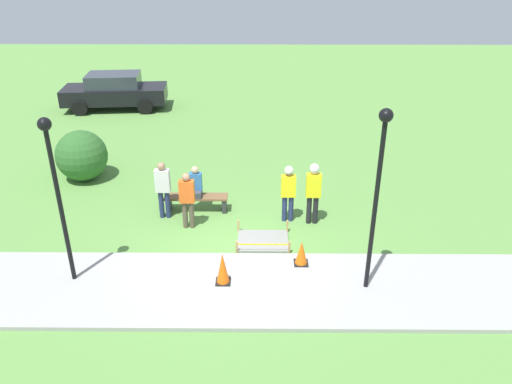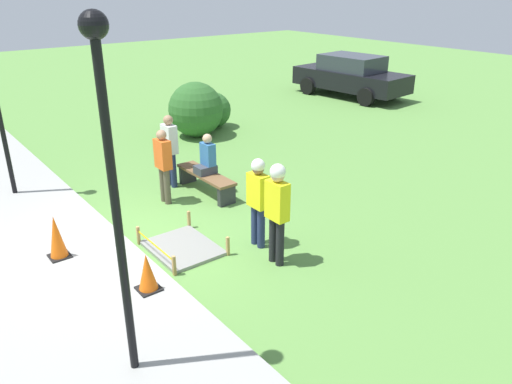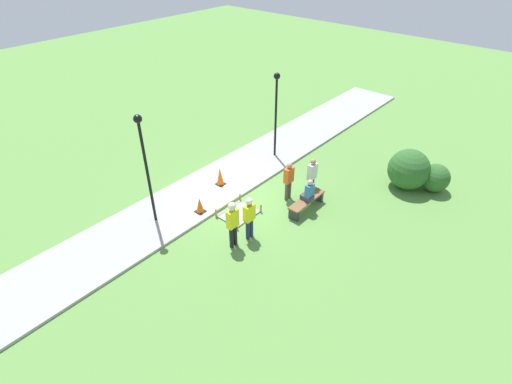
# 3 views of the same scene
# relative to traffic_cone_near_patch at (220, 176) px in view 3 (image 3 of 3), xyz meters

# --- Properties ---
(ground_plane) EXTENTS (60.00, 60.00, 0.00)m
(ground_plane) POSITION_rel_traffic_cone_near_patch_xyz_m (0.14, 1.19, -0.48)
(ground_plane) COLOR #5B8E42
(sidewalk) EXTENTS (28.00, 2.72, 0.10)m
(sidewalk) POSITION_rel_traffic_cone_near_patch_xyz_m (0.14, -0.17, -0.43)
(sidewalk) COLOR #9E9E99
(sidewalk) RESTS_ON ground_plane
(wet_concrete_patch) EXTENTS (1.37, 1.11, 0.35)m
(wet_concrete_patch) POSITION_rel_traffic_cone_near_patch_xyz_m (0.91, 1.87, -0.44)
(wet_concrete_patch) COLOR gray
(wet_concrete_patch) RESTS_ON ground_plane
(traffic_cone_near_patch) EXTENTS (0.34, 0.34, 0.76)m
(traffic_cone_near_patch) POSITION_rel_traffic_cone_near_patch_xyz_m (0.00, 0.00, 0.00)
(traffic_cone_near_patch) COLOR black
(traffic_cone_near_patch) RESTS_ON sidewalk
(traffic_cone_far_patch) EXTENTS (0.34, 0.34, 0.61)m
(traffic_cone_far_patch) POSITION_rel_traffic_cone_near_patch_xyz_m (1.82, 0.76, -0.08)
(traffic_cone_far_patch) COLOR black
(traffic_cone_far_patch) RESTS_ON sidewalk
(park_bench) EXTENTS (1.81, 0.44, 0.48)m
(park_bench) POSITION_rel_traffic_cone_near_patch_xyz_m (-1.01, 3.59, -0.14)
(park_bench) COLOR #2D2D33
(park_bench) RESTS_ON ground_plane
(person_seated_on_bench) EXTENTS (0.36, 0.44, 0.89)m
(person_seated_on_bench) POSITION_rel_traffic_cone_near_patch_xyz_m (-1.02, 3.64, 0.35)
(person_seated_on_bench) COLOR #383D47
(person_seated_on_bench) RESTS_ON park_bench
(worker_supervisor) EXTENTS (0.40, 0.24, 1.66)m
(worker_supervisor) POSITION_rel_traffic_cone_near_patch_xyz_m (1.60, 3.03, 0.49)
(worker_supervisor) COLOR navy
(worker_supervisor) RESTS_ON ground_plane
(worker_assistant) EXTENTS (0.40, 0.26, 1.78)m
(worker_assistant) POSITION_rel_traffic_cone_near_patch_xyz_m (2.27, 2.90, 0.59)
(worker_assistant) COLOR black
(worker_assistant) RESTS_ON ground_plane
(bystander_in_orange_shirt) EXTENTS (0.40, 0.22, 1.62)m
(bystander_in_orange_shirt) POSITION_rel_traffic_cone_near_patch_xyz_m (-1.12, 2.63, 0.43)
(bystander_in_orange_shirt) COLOR brown
(bystander_in_orange_shirt) RESTS_ON ground_plane
(bystander_in_gray_shirt) EXTENTS (0.40, 0.22, 1.68)m
(bystander_in_gray_shirt) POSITION_rel_traffic_cone_near_patch_xyz_m (-1.86, 3.20, 0.47)
(bystander_in_gray_shirt) COLOR navy
(bystander_in_gray_shirt) RESTS_ON ground_plane
(lamppost_near) EXTENTS (0.28, 0.28, 4.10)m
(lamppost_near) POSITION_rel_traffic_cone_near_patch_xyz_m (3.20, -0.12, 2.29)
(lamppost_near) COLOR black
(lamppost_near) RESTS_ON sidewalk
(lamppost_far) EXTENTS (0.28, 0.28, 3.83)m
(lamppost_far) POSITION_rel_traffic_cone_near_patch_xyz_m (-3.42, 0.12, 2.14)
(lamppost_far) COLOR black
(lamppost_far) RESTS_ON sidewalk
(shrub_rounded_near) EXTENTS (1.15, 1.15, 1.15)m
(shrub_rounded_near) POSITION_rel_traffic_cone_near_patch_xyz_m (-5.48, 6.72, 0.10)
(shrub_rounded_near) COLOR #2D6028
(shrub_rounded_near) RESTS_ON ground_plane
(shrub_rounded_mid) EXTENTS (1.66, 1.66, 1.66)m
(shrub_rounded_mid) POSITION_rel_traffic_cone_near_patch_xyz_m (-4.98, 5.77, 0.35)
(shrub_rounded_mid) COLOR #2D6028
(shrub_rounded_mid) RESTS_ON ground_plane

